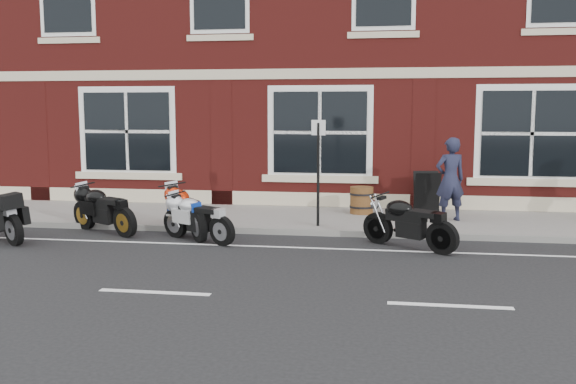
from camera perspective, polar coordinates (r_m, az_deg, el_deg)
name	(u,v)px	position (r m, az deg, el deg)	size (l,w,h in m)	color
ground	(213,247)	(11.97, -6.71, -4.89)	(80.00, 80.00, 0.00)	black
sidewalk	(248,217)	(14.82, -3.60, -2.27)	(30.00, 3.00, 0.12)	slate
kerb	(231,230)	(13.31, -5.07, -3.38)	(30.00, 0.16, 0.12)	slate
pub_building	(295,5)	(22.27, 0.61, 16.28)	(24.00, 12.00, 12.00)	#5F1714
moto_sport_red	(186,209)	(13.09, -9.01, -1.54)	(1.34, 1.70, 0.92)	black
moto_sport_black	(104,208)	(13.72, -16.06, -1.38)	(1.80, 1.11, 0.90)	black
moto_sport_silver	(198,217)	(12.48, -8.04, -2.18)	(1.67, 1.01, 0.83)	black
moto_naked_black	(408,221)	(11.90, 10.63, -2.54)	(1.70, 1.22, 0.89)	black
pedestrian_left	(450,179)	(14.34, 14.22, 1.11)	(0.66, 0.43, 1.82)	#1C1E33
a_board_sign	(427,193)	(15.25, 12.23, -0.05)	(0.59, 0.39, 0.98)	black
barrel_planter	(362,200)	(15.03, 6.56, -0.73)	(0.56, 0.56, 0.63)	#4B3314
parking_sign	(318,165)	(13.24, 2.71, 2.40)	(0.30, 0.12, 2.20)	black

